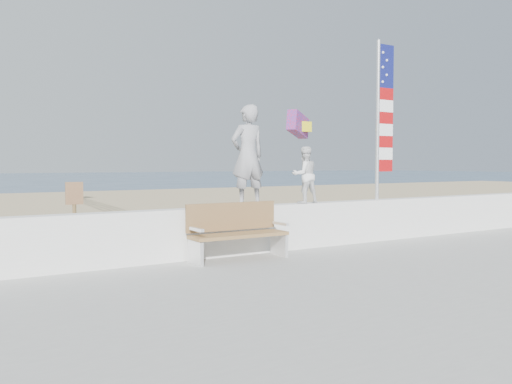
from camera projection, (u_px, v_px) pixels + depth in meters
ground at (305, 283)px, 8.53m from camera, size 220.00×220.00×0.00m
sand at (123, 225)px, 16.16m from camera, size 90.00×40.00×0.08m
seawall at (241, 230)px, 10.19m from camera, size 30.00×0.35×0.90m
adult at (248, 155)px, 10.19m from camera, size 0.70×0.46×1.91m
child at (305, 175)px, 10.92m from camera, size 0.61×0.50×1.14m
bench at (237, 231)px, 9.61m from camera, size 1.80×0.57×1.00m
flag at (382, 113)px, 11.97m from camera, size 0.50×0.08×3.50m
parafoil_kite at (299, 125)px, 12.84m from camera, size 0.92×0.72×0.65m
sign at (75, 214)px, 10.06m from camera, size 0.32×0.07×1.46m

